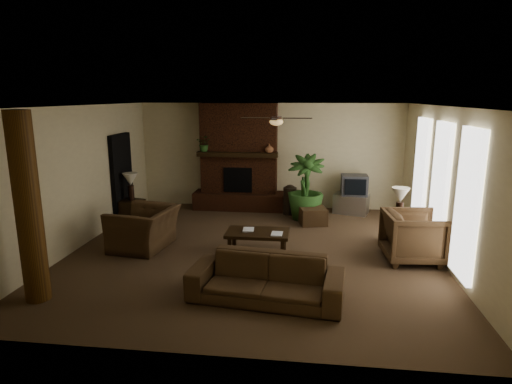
# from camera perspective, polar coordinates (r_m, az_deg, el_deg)

# --- Properties ---
(room_shell) EXTENTS (7.00, 7.00, 7.00)m
(room_shell) POSITION_cam_1_polar(r_m,az_deg,el_deg) (8.09, -0.34, 1.45)
(room_shell) COLOR brown
(room_shell) RESTS_ON ground
(fireplace) EXTENTS (2.40, 0.70, 2.80)m
(fireplace) POSITION_cam_1_polar(r_m,az_deg,el_deg) (11.38, -2.28, 3.49)
(fireplace) COLOR #482313
(fireplace) RESTS_ON ground
(windows) EXTENTS (0.08, 3.65, 2.35)m
(windows) POSITION_cam_1_polar(r_m,az_deg,el_deg) (8.59, 23.34, 0.72)
(windows) COLOR white
(windows) RESTS_ON ground
(log_column) EXTENTS (0.36, 0.36, 2.80)m
(log_column) POSITION_cam_1_polar(r_m,az_deg,el_deg) (6.93, -28.14, -2.00)
(log_column) COLOR brown
(log_column) RESTS_ON ground
(doorway) EXTENTS (0.10, 1.00, 2.10)m
(doorway) POSITION_cam_1_polar(r_m,az_deg,el_deg) (10.81, -17.47, 1.85)
(doorway) COLOR black
(doorway) RESTS_ON ground
(ceiling_fan) EXTENTS (1.35, 1.35, 0.37)m
(ceiling_fan) POSITION_cam_1_polar(r_m,az_deg,el_deg) (8.20, 2.73, 9.56)
(ceiling_fan) COLOR black
(ceiling_fan) RESTS_ON ceiling
(sofa) EXTENTS (2.33, 0.93, 0.89)m
(sofa) POSITION_cam_1_polar(r_m,az_deg,el_deg) (6.42, 1.34, -10.58)
(sofa) COLOR #49341F
(sofa) RESTS_ON ground
(armchair_left) EXTENTS (0.97, 1.35, 1.09)m
(armchair_left) POSITION_cam_1_polar(r_m,az_deg,el_deg) (8.77, -14.75, -3.83)
(armchair_left) COLOR #49341F
(armchair_left) RESTS_ON ground
(armchair_right) EXTENTS (1.00, 1.06, 1.03)m
(armchair_right) POSITION_cam_1_polar(r_m,az_deg,el_deg) (8.33, 20.30, -5.32)
(armchair_right) COLOR #49341F
(armchair_right) RESTS_ON ground
(coffee_table) EXTENTS (1.20, 0.70, 0.43)m
(coffee_table) POSITION_cam_1_polar(r_m,az_deg,el_deg) (8.26, 0.21, -5.68)
(coffee_table) COLOR black
(coffee_table) RESTS_ON ground
(ottoman) EXTENTS (0.72, 0.72, 0.40)m
(ottoman) POSITION_cam_1_polar(r_m,az_deg,el_deg) (10.23, 7.56, -3.15)
(ottoman) COLOR #49341F
(ottoman) RESTS_ON ground
(tv_stand) EXTENTS (0.96, 0.74, 0.50)m
(tv_stand) POSITION_cam_1_polar(r_m,az_deg,el_deg) (11.31, 12.58, -1.55)
(tv_stand) COLOR #B4B4B7
(tv_stand) RESTS_ON ground
(tv) EXTENTS (0.65, 0.53, 0.52)m
(tv) POSITION_cam_1_polar(r_m,az_deg,el_deg) (11.15, 12.99, 0.91)
(tv) COLOR #39393C
(tv) RESTS_ON tv_stand
(floor_vase) EXTENTS (0.34, 0.34, 0.77)m
(floor_vase) POSITION_cam_1_polar(r_m,az_deg,el_deg) (10.96, 4.54, -0.76)
(floor_vase) COLOR #2C2218
(floor_vase) RESTS_ON ground
(floor_plant) EXTENTS (1.07, 1.69, 0.89)m
(floor_plant) POSITION_cam_1_polar(r_m,az_deg,el_deg) (10.56, 6.58, -1.24)
(floor_plant) COLOR #2D5421
(floor_plant) RESTS_ON ground
(side_table_left) EXTENTS (0.60, 0.60, 0.55)m
(side_table_left) POSITION_cam_1_polar(r_m,az_deg,el_deg) (10.65, -16.30, -2.51)
(side_table_left) COLOR black
(side_table_left) RESTS_ON ground
(lamp_left) EXTENTS (0.38, 0.38, 0.65)m
(lamp_left) POSITION_cam_1_polar(r_m,az_deg,el_deg) (10.54, -16.43, 1.38)
(lamp_left) COLOR black
(lamp_left) RESTS_ON side_table_left
(side_table_right) EXTENTS (0.66, 0.66, 0.55)m
(side_table_right) POSITION_cam_1_polar(r_m,az_deg,el_deg) (9.20, 18.03, -5.02)
(side_table_right) COLOR black
(side_table_right) RESTS_ON ground
(lamp_right) EXTENTS (0.38, 0.38, 0.65)m
(lamp_right) POSITION_cam_1_polar(r_m,az_deg,el_deg) (8.99, 18.72, -0.68)
(lamp_right) COLOR black
(lamp_right) RESTS_ON side_table_right
(mantel_plant) EXTENTS (0.49, 0.51, 0.33)m
(mantel_plant) POSITION_cam_1_polar(r_m,az_deg,el_deg) (11.24, -6.89, 6.22)
(mantel_plant) COLOR #2D5421
(mantel_plant) RESTS_ON fireplace
(mantel_vase) EXTENTS (0.27, 0.27, 0.22)m
(mantel_vase) POSITION_cam_1_polar(r_m,az_deg,el_deg) (10.94, 1.79, 5.84)
(mantel_vase) COLOR #965E3C
(mantel_vase) RESTS_ON fireplace
(book_a) EXTENTS (0.22, 0.04, 0.29)m
(book_a) POSITION_cam_1_polar(r_m,az_deg,el_deg) (8.27, -1.78, -4.18)
(book_a) COLOR #999999
(book_a) RESTS_ON coffee_table
(book_b) EXTENTS (0.21, 0.03, 0.29)m
(book_b) POSITION_cam_1_polar(r_m,az_deg,el_deg) (8.05, 2.06, -4.66)
(book_b) COLOR #999999
(book_b) RESTS_ON coffee_table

